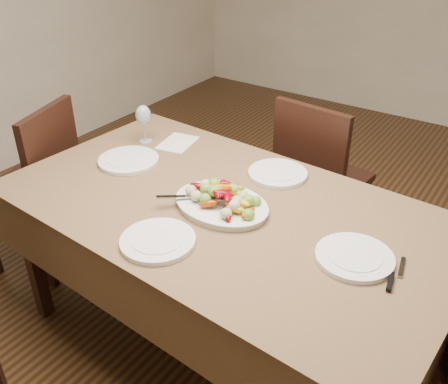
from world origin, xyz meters
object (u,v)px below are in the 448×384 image
plate_near (158,241)px  chair_left (29,189)px  chair_far (324,178)px  serving_platter (221,206)px  wine_glass (144,123)px  plate_left (128,160)px  plate_far (278,174)px  plate_right (354,257)px  dining_table (224,278)px

plate_near → chair_left: bearing=167.6°
plate_near → chair_far: bearing=85.5°
plate_near → serving_platter: bearing=79.8°
chair_left → plate_near: chair_left is taller
chair_left → wine_glass: size_ratio=4.64×
plate_left → plate_far: size_ratio=1.07×
serving_platter → plate_left: serving_platter is taller
serving_platter → chair_far: bearing=87.5°
plate_left → plate_far: 0.70m
plate_far → plate_near: 0.69m
plate_right → wine_glass: bearing=166.1°
chair_far → wine_glass: bearing=48.5°
plate_near → wine_glass: 0.87m
chair_far → serving_platter: 0.99m
chair_left → plate_left: 0.71m
chair_left → plate_far: size_ratio=3.63×
plate_right → wine_glass: 1.27m
plate_far → wine_glass: (-0.72, -0.07, 0.09)m
plate_left → plate_near: bearing=-37.3°
chair_far → plate_left: 1.10m
chair_left → serving_platter: 1.25m
dining_table → plate_far: 0.52m
chair_left → plate_right: bearing=74.1°
plate_right → plate_far: size_ratio=1.02×
serving_platter → plate_right: serving_platter is taller
plate_far → plate_right: bearing=-36.4°
chair_far → plate_near: bearing=91.8°
wine_glass → chair_left: bearing=-146.6°
plate_right → chair_far: bearing=118.5°
chair_far → plate_far: chair_far is taller
chair_left → plate_left: (0.63, 0.15, 0.29)m
wine_glass → serving_platter: bearing=-23.8°
serving_platter → plate_left: bearing=171.8°
chair_left → plate_far: chair_left is taller
chair_left → plate_right: (1.77, 0.05, 0.29)m
serving_platter → wine_glass: wine_glass is taller
plate_right → plate_near: size_ratio=0.99×
plate_left → plate_near: (0.53, -0.40, 0.00)m
dining_table → plate_left: 0.70m
dining_table → chair_left: bearing=-175.8°
serving_platter → plate_near: 0.32m
plate_right → plate_left: bearing=175.4°
chair_far → plate_left: chair_far is taller
serving_platter → wine_glass: 0.74m
plate_far → wine_glass: size_ratio=1.28×
dining_table → plate_right: plate_right is taller
chair_far → plate_left: bearing=60.2°
plate_right → dining_table: bearing=176.5°
plate_left → plate_right: size_ratio=1.04×
wine_glass → dining_table: bearing=-22.1°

